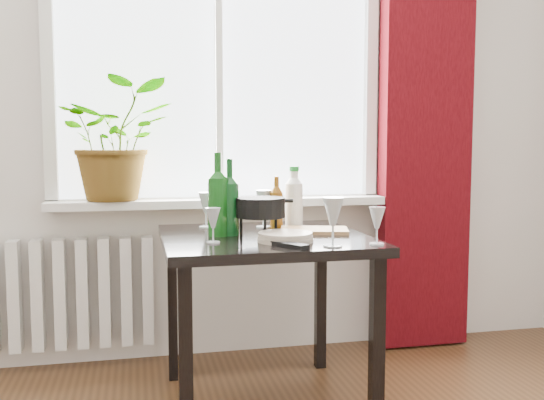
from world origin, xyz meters
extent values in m
cube|color=white|center=(0.00, 2.22, 1.60)|extent=(1.72, 0.08, 1.62)
cube|color=white|center=(0.00, 2.15, 0.82)|extent=(1.72, 0.20, 0.04)
cube|color=#370509|center=(1.12, 2.12, 1.30)|extent=(0.50, 0.12, 2.56)
cube|color=silver|center=(-0.75, 2.18, 0.38)|extent=(0.80, 0.10, 0.55)
cube|color=black|center=(0.10, 1.55, 0.72)|extent=(0.85, 0.85, 0.04)
cube|color=black|center=(-0.27, 1.19, 0.35)|extent=(0.05, 0.05, 0.70)
cube|color=black|center=(-0.27, 1.92, 0.35)|extent=(0.05, 0.05, 0.70)
cube|color=black|center=(0.46, 1.19, 0.35)|extent=(0.05, 0.05, 0.70)
cube|color=black|center=(0.46, 1.92, 0.35)|extent=(0.05, 0.05, 0.70)
imported|color=#24701D|center=(-0.52, 2.16, 1.14)|extent=(0.59, 0.53, 0.60)
cylinder|color=beige|center=(0.14, 1.36, 0.76)|extent=(0.29, 0.29, 0.04)
cube|color=black|center=(0.13, 1.23, 0.75)|extent=(0.12, 0.16, 0.02)
cube|color=#A97D4C|center=(0.33, 1.58, 0.75)|extent=(0.33, 0.26, 0.02)
camera|label=1|loc=(-0.42, -0.93, 1.12)|focal=40.00mm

